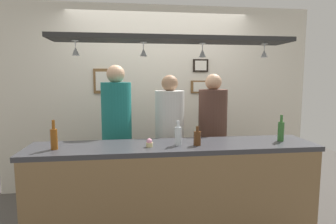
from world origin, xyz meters
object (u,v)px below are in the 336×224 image
person_middle_white_patterned_shirt (170,130)px  picture_frame_lower_pair (201,87)px  person_left_teal_shirt (117,126)px  person_right_brown_shirt (212,129)px  cupcake (149,143)px  bottle_beer_brown_stubby (197,138)px  picture_frame_caricature (103,81)px  bottle_beer_green_import (281,131)px  bottle_beer_amber_tall (54,138)px  bottle_soda_clear (178,135)px  picture_frame_upper_small (201,66)px

person_middle_white_patterned_shirt → picture_frame_lower_pair: bearing=53.0°
person_left_teal_shirt → person_right_brown_shirt: 1.14m
person_middle_white_patterned_shirt → cupcake: 0.79m
bottle_beer_brown_stubby → picture_frame_caricature: size_ratio=0.53×
bottle_beer_green_import → bottle_beer_amber_tall: bearing=-178.6°
person_right_brown_shirt → picture_frame_lower_pair: bearing=87.0°
person_middle_white_patterned_shirt → bottle_soda_clear: person_middle_white_patterned_shirt is taller
bottle_soda_clear → bottle_beer_amber_tall: (-1.10, -0.01, 0.01)m
cupcake → picture_frame_upper_small: picture_frame_upper_small is taller
bottle_soda_clear → picture_frame_upper_small: size_ratio=1.05×
bottle_beer_amber_tall → bottle_beer_green_import: (2.14, 0.05, 0.00)m
bottle_beer_green_import → picture_frame_caricature: size_ratio=0.76×
picture_frame_lower_pair → picture_frame_upper_small: bearing=180.0°
picture_frame_lower_pair → picture_frame_caricature: size_ratio=0.88×
person_middle_white_patterned_shirt → bottle_beer_brown_stubby: bearing=-77.8°
person_middle_white_patterned_shirt → picture_frame_lower_pair: size_ratio=5.44×
bottle_soda_clear → picture_frame_lower_pair: size_ratio=0.77×
bottle_beer_green_import → picture_frame_lower_pair: size_ratio=0.87×
bottle_beer_amber_tall → bottle_beer_green_import: size_ratio=1.00×
person_middle_white_patterned_shirt → picture_frame_caricature: (-0.82, 0.74, 0.57)m
picture_frame_caricature → bottle_beer_amber_tall: bearing=-101.4°
bottle_beer_brown_stubby → picture_frame_caricature: (-0.98, 1.48, 0.51)m
person_middle_white_patterned_shirt → bottle_beer_brown_stubby: (0.16, -0.73, 0.06)m
bottle_soda_clear → bottle_beer_green_import: bearing=2.4°
bottle_beer_brown_stubby → person_left_teal_shirt: bearing=136.5°
person_middle_white_patterned_shirt → bottle_beer_green_import: bearing=-33.0°
person_left_teal_shirt → bottle_beer_green_import: (1.63, -0.66, 0.02)m
bottle_beer_amber_tall → picture_frame_caricature: (0.29, 1.46, 0.48)m
person_right_brown_shirt → picture_frame_caricature: bearing=151.1°
bottle_beer_green_import → picture_frame_caricature: bearing=142.7°
person_left_teal_shirt → person_right_brown_shirt: (1.13, -0.00, -0.06)m
bottle_beer_brown_stubby → person_right_brown_shirt: bearing=63.7°
bottle_soda_clear → cupcake: size_ratio=2.95×
bottle_beer_amber_tall → person_middle_white_patterned_shirt: bearing=32.7°
bottle_soda_clear → picture_frame_caricature: 1.73m
person_right_brown_shirt → bottle_beer_brown_stubby: person_right_brown_shirt is taller
person_left_teal_shirt → bottle_soda_clear: 0.92m
picture_frame_lower_pair → cupcake: bearing=-119.8°
person_right_brown_shirt → cupcake: size_ratio=21.08×
bottle_beer_green_import → picture_frame_upper_small: bearing=108.6°
picture_frame_caricature → picture_frame_upper_small: bearing=0.0°
person_left_teal_shirt → bottle_beer_brown_stubby: bearing=-43.5°
person_middle_white_patterned_shirt → bottle_beer_amber_tall: size_ratio=6.27×
bottle_beer_brown_stubby → picture_frame_lower_pair: picture_frame_lower_pair is taller
person_middle_white_patterned_shirt → person_right_brown_shirt: 0.52m
person_right_brown_shirt → bottle_beer_amber_tall: size_ratio=6.32×
bottle_soda_clear → bottle_beer_brown_stubby: size_ratio=1.28×
bottle_beer_brown_stubby → picture_frame_upper_small: picture_frame_upper_small is taller
person_left_teal_shirt → picture_frame_caricature: (-0.21, 0.74, 0.50)m
person_right_brown_shirt → bottle_beer_green_import: person_right_brown_shirt is taller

